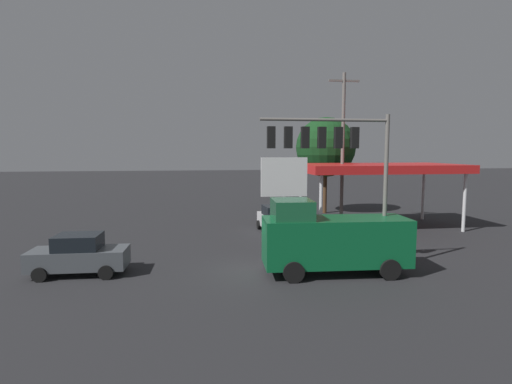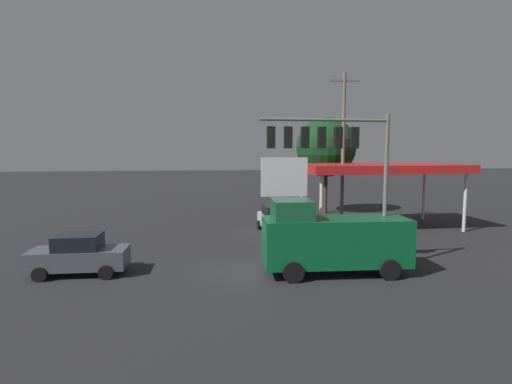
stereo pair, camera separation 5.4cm
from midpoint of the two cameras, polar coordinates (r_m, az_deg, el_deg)
name	(u,v)px [view 2 (the right image)]	position (r m, az deg, el deg)	size (l,w,h in m)	color
ground_plane	(262,271)	(19.75, 0.92, -11.26)	(200.00, 200.00, 0.00)	#262628
traffic_signal_assembly	(333,150)	(19.20, 10.99, 5.90)	(6.27, 0.43, 7.56)	slate
utility_pole	(343,147)	(31.45, 12.38, 6.34)	(2.40, 0.26, 11.68)	slate
gas_station_canopy	(379,169)	(31.70, 17.22, 3.20)	(11.88, 6.57, 4.82)	red
price_sign	(284,181)	(24.81, 4.11, 1.64)	(2.89, 0.27, 5.42)	silver
delivery_truck	(332,239)	(19.29, 10.83, -6.58)	(6.92, 2.86, 3.58)	#0C592D
sedan_waiting	(276,219)	(28.56, 2.93, -3.92)	(2.28, 4.51, 1.93)	silver
sedan_far	(79,255)	(20.78, -23.90, -8.19)	(4.45, 2.16, 1.93)	#474C51
street_tree	(326,147)	(37.58, 10.04, 6.31)	(5.49, 5.49, 8.89)	#4C331E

